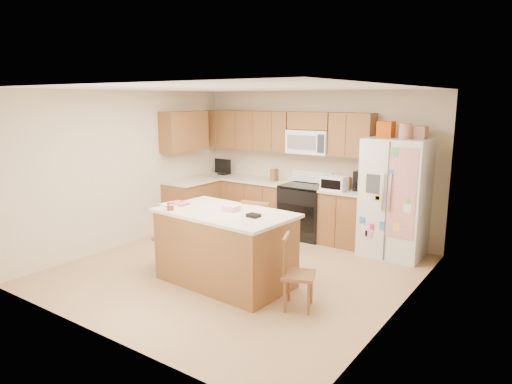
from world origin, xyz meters
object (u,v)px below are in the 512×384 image
Objects in this scene: stove at (305,210)px; windsor_chair_left at (173,238)px; refrigerator at (395,196)px; island at (225,247)px; windsor_chair_right at (297,274)px; windsor_chair_back at (260,236)px.

stove is 1.19× the size of windsor_chair_left.
refrigerator is 3.36m from windsor_chair_left.
island reaches higher than windsor_chair_left.
refrigerator is 2.77m from island.
refrigerator is (1.57, -0.06, 0.45)m from stove.
stove reaches higher than windsor_chair_right.
refrigerator reaches higher than windsor_chair_back.
windsor_chair_left is at bearing 176.96° from windsor_chair_right.
windsor_chair_right is (1.05, -0.78, -0.07)m from windsor_chair_back.
refrigerator reaches higher than island.
island is 0.67m from windsor_chair_back.
windsor_chair_back is 1.17× the size of windsor_chair_right.
windsor_chair_right is (1.28, -2.51, -0.07)m from stove.
windsor_chair_left is (-0.94, -0.01, -0.04)m from island.
windsor_chair_back is at bearing -128.91° from refrigerator.
island is 0.94m from windsor_chair_left.
stove is 2.39m from island.
windsor_chair_back is at bearing 143.28° from windsor_chair_right.
windsor_chair_right is at bearing -3.04° from windsor_chair_left.
island is at bearing 0.39° from windsor_chair_left.
windsor_chair_back is (0.09, 0.66, -0.01)m from island.
windsor_chair_left is 1.10× the size of windsor_chair_right.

